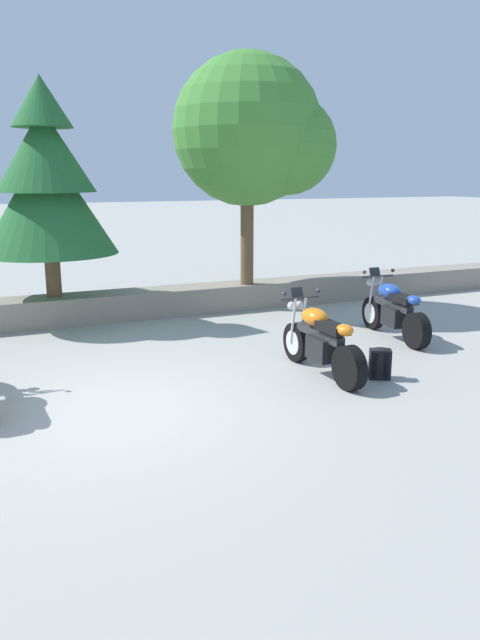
# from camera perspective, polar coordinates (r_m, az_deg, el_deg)

# --- Properties ---
(ground_plane) EXTENTS (120.00, 120.00, 0.00)m
(ground_plane) POSITION_cam_1_polar(r_m,az_deg,el_deg) (7.96, -12.35, -7.98)
(ground_plane) COLOR #A3A099
(stone_wall) EXTENTS (36.00, 0.80, 0.55)m
(stone_wall) POSITION_cam_1_polar(r_m,az_deg,el_deg) (12.45, -16.73, 0.86)
(stone_wall) COLOR gray
(stone_wall) RESTS_ON ground
(motorcycle_orange_centre) EXTENTS (0.67, 2.06, 1.18)m
(motorcycle_orange_centre) POSITION_cam_1_polar(r_m,az_deg,el_deg) (8.96, 7.58, -2.07)
(motorcycle_orange_centre) COLOR black
(motorcycle_orange_centre) RESTS_ON ground
(motorcycle_blue_far_right) EXTENTS (0.67, 2.07, 1.18)m
(motorcycle_blue_far_right) POSITION_cam_1_polar(r_m,az_deg,el_deg) (11.22, 14.23, 0.78)
(motorcycle_blue_far_right) COLOR black
(motorcycle_blue_far_right) RESTS_ON ground
(rider_backpack) EXTENTS (0.35, 0.34, 0.47)m
(rider_backpack) POSITION_cam_1_polar(r_m,az_deg,el_deg) (8.97, 13.02, -3.91)
(rider_backpack) COLOR black
(rider_backpack) RESTS_ON ground
(pine_tree_mid_left) EXTENTS (2.56, 2.56, 4.11)m
(pine_tree_mid_left) POSITION_cam_1_polar(r_m,az_deg,el_deg) (12.23, -17.75, 12.37)
(pine_tree_mid_left) COLOR brown
(pine_tree_mid_left) RESTS_ON stone_wall
(leafy_tree_mid_right) EXTENTS (3.25, 3.09, 4.77)m
(leafy_tree_mid_right) POSITION_cam_1_polar(r_m,az_deg,el_deg) (13.07, 1.50, 17.08)
(leafy_tree_mid_right) COLOR brown
(leafy_tree_mid_right) RESTS_ON stone_wall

